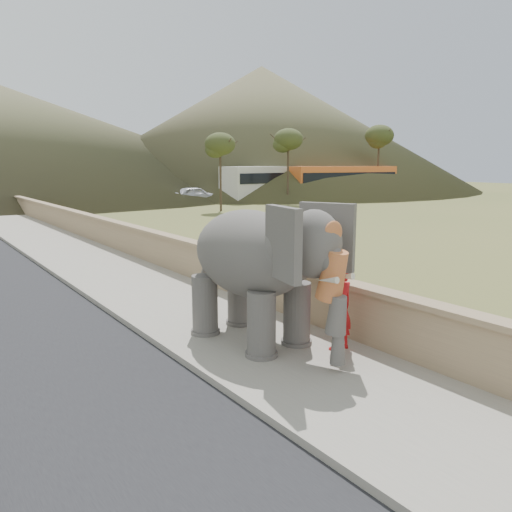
# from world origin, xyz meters

# --- Properties ---
(ground) EXTENTS (160.00, 160.00, 0.00)m
(ground) POSITION_xyz_m (0.00, 0.00, 0.00)
(ground) COLOR olive
(ground) RESTS_ON ground
(walkway) EXTENTS (3.00, 120.00, 0.15)m
(walkway) POSITION_xyz_m (0.00, 10.00, 0.07)
(walkway) COLOR #9E9687
(walkway) RESTS_ON ground
(parapet) EXTENTS (0.30, 120.00, 1.10)m
(parapet) POSITION_xyz_m (1.65, 10.00, 0.55)
(parapet) COLOR tan
(parapet) RESTS_ON ground
(cow) EXTENTS (1.56, 1.25, 1.20)m
(cow) POSITION_xyz_m (6.68, 10.10, 0.60)
(cow) COLOR brown
(cow) RESTS_ON ground
(distant_car) EXTENTS (4.42, 2.28, 1.44)m
(distant_car) POSITION_xyz_m (15.84, 34.21, 0.72)
(distant_car) COLOR silver
(distant_car) RESTS_ON ground
(bus_white) EXTENTS (11.24, 4.01, 3.10)m
(bus_white) POSITION_xyz_m (23.44, 33.18, 1.55)
(bus_white) COLOR silver
(bus_white) RESTS_ON ground
(bus_orange) EXTENTS (11.26, 4.19, 3.10)m
(bus_orange) POSITION_xyz_m (29.67, 30.35, 1.55)
(bus_orange) COLOR orange
(bus_orange) RESTS_ON ground
(hill_right) EXTENTS (56.00, 56.00, 16.00)m
(hill_right) POSITION_xyz_m (36.00, 52.00, 8.00)
(hill_right) COLOR brown
(hill_right) RESTS_ON ground
(elephant_and_man) EXTENTS (2.32, 3.72, 2.57)m
(elephant_and_man) POSITION_xyz_m (0.02, 3.63, 1.42)
(elephant_and_man) COLOR #635E5A
(elephant_and_man) RESTS_ON ground
(trees) EXTENTS (46.97, 43.24, 8.96)m
(trees) POSITION_xyz_m (1.51, 26.40, 3.84)
(trees) COLOR #473828
(trees) RESTS_ON ground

